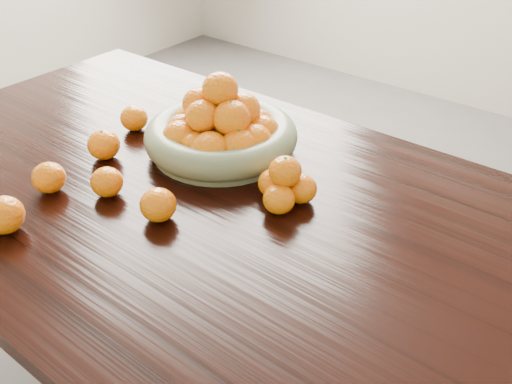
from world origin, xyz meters
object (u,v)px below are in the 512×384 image
Objects in this scene: dining_table at (248,248)px; orange_pyramid at (285,185)px; loose_orange_0 at (104,145)px; fruit_bowl at (222,131)px.

orange_pyramid is at bearing 66.34° from dining_table.
orange_pyramid reaches higher than loose_orange_0.
dining_table is 15.68× the size of orange_pyramid.
loose_orange_0 is at bearing -175.70° from dining_table.
loose_orange_0 is (-0.41, -0.03, 0.13)m from dining_table.
fruit_bowl is at bearing 161.02° from orange_pyramid.
loose_orange_0 is at bearing -135.10° from fruit_bowl.
dining_table is at bearing -37.86° from fruit_bowl.
orange_pyramid is at bearing -18.98° from fruit_bowl.
fruit_bowl is 0.27m from orange_pyramid.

